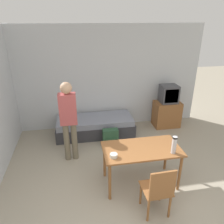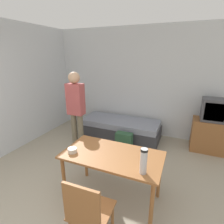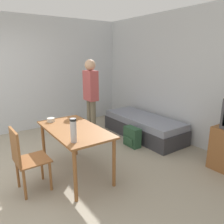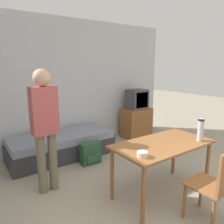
{
  "view_description": "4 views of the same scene",
  "coord_description": "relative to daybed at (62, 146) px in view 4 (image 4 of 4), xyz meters",
  "views": [
    {
      "loc": [
        -0.72,
        -2.12,
        2.85
      ],
      "look_at": [
        0.01,
        1.95,
        1.03
      ],
      "focal_mm": 35.0,
      "sensor_mm": 36.0,
      "label": 1
    },
    {
      "loc": [
        1.16,
        -0.96,
        2.04
      ],
      "look_at": [
        -0.12,
        2.06,
        0.95
      ],
      "focal_mm": 28.0,
      "sensor_mm": 36.0,
      "label": 2
    },
    {
      "loc": [
        3.22,
        -0.35,
        1.83
      ],
      "look_at": [
        0.23,
        1.72,
        0.86
      ],
      "focal_mm": 35.0,
      "sensor_mm": 36.0,
      "label": 3
    },
    {
      "loc": [
        -1.77,
        -0.9,
        1.76
      ],
      "look_at": [
        0.22,
        1.92,
        1.01
      ],
      "focal_mm": 35.0,
      "sensor_mm": 36.0,
      "label": 4
    }
  ],
  "objects": [
    {
      "name": "thermos_flask",
      "position": [
        1.09,
        -2.21,
        0.69
      ],
      "size": [
        0.08,
        0.08,
        0.31
      ],
      "color": "#B7B7BC",
      "rests_on": "dining_table"
    },
    {
      "name": "daybed",
      "position": [
        0.0,
        0.0,
        0.0
      ],
      "size": [
        1.98,
        0.8,
        0.46
      ],
      "color": "#333338",
      "rests_on": "ground_plane"
    },
    {
      "name": "mate_bowl",
      "position": [
        0.09,
        -2.15,
        0.55
      ],
      "size": [
        0.13,
        0.13,
        0.06
      ],
      "color": "beige",
      "rests_on": "dining_table"
    },
    {
      "name": "wooden_chair",
      "position": [
        0.65,
        -2.73,
        0.28
      ],
      "size": [
        0.43,
        0.43,
        0.91
      ],
      "color": "brown",
      "rests_on": "ground_plane"
    },
    {
      "name": "person_standing",
      "position": [
        -0.62,
        -0.99,
        0.78
      ],
      "size": [
        0.34,
        0.23,
        1.72
      ],
      "color": "#6B604C",
      "rests_on": "ground_plane"
    },
    {
      "name": "wall_back",
      "position": [
        0.26,
        0.51,
        1.12
      ],
      "size": [
        5.38,
        0.06,
        2.7
      ],
      "color": "silver",
      "rests_on": "ground_plane"
    },
    {
      "name": "backpack",
      "position": [
        0.3,
        -0.58,
        -0.03
      ],
      "size": [
        0.37,
        0.21,
        0.4
      ],
      "color": "#284C33",
      "rests_on": "ground_plane"
    },
    {
      "name": "tv",
      "position": [
        2.01,
        0.12,
        0.29
      ],
      "size": [
        0.7,
        0.46,
        1.18
      ],
      "color": "brown",
      "rests_on": "ground_plane"
    },
    {
      "name": "dining_table",
      "position": [
        0.61,
        -1.98,
        0.43
      ],
      "size": [
        1.35,
        0.71,
        0.75
      ],
      "color": "brown",
      "rests_on": "ground_plane"
    }
  ]
}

